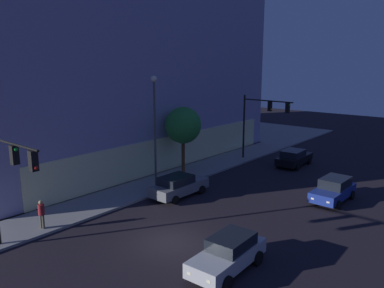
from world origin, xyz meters
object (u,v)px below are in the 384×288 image
Objects in this scene: sidewalk_tree at (183,125)px; car_grey at (179,186)px; street_lamp_sidewalk at (155,120)px; pedestrian_waiting at (41,212)px; car_black at (294,157)px; traffic_light_near_corner at (8,170)px; modern_building at (73,62)px; traffic_light_far_corner at (261,115)px; car_blue at (333,189)px; car_silver at (228,253)px.

car_grey is at bearing -142.10° from sidewalk_tree.
street_lamp_sidewalk is 4.98× the size of pedestrian_waiting.
car_grey is 1.00× the size of car_black.
car_grey is (9.42, -2.06, -0.35)m from pedestrian_waiting.
traffic_light_near_corner is 25.63m from car_black.
modern_building is 21.62m from traffic_light_far_corner.
traffic_light_near_corner is at bearing -141.87° from pedestrian_waiting.
modern_building is at bearing 110.26° from car_black.
car_blue is at bearing -35.00° from pedestrian_waiting.
street_lamp_sidewalk is at bearing 0.54° from pedestrian_waiting.
traffic_light_near_corner reaches higher than car_blue.
sidewalk_tree reaches higher than car_silver.
traffic_light_near_corner is 1.42× the size of car_blue.
car_grey is at bearing -12.36° from pedestrian_waiting.
traffic_light_near_corner is at bearing -129.99° from modern_building.
street_lamp_sidewalk is at bearing 9.75° from traffic_light_near_corner.
sidewalk_tree is 13.00m from car_blue.
sidewalk_tree reaches higher than car_blue.
car_silver is at bearing -56.23° from traffic_light_near_corner.
traffic_light_near_corner is (-16.79, -20.02, -5.11)m from modern_building.
traffic_light_far_corner is 1.35× the size of car_grey.
sidewalk_tree is at bearing 159.48° from traffic_light_far_corner.
car_black is at bearing -19.49° from street_lamp_sidewalk.
traffic_light_far_corner is 12.95m from car_grey.
traffic_light_far_corner is at bearing -7.63° from street_lamp_sidewalk.
traffic_light_near_corner is 4.60m from pedestrian_waiting.
street_lamp_sidewalk is 1.82× the size of car_grey.
traffic_light_far_corner reaches higher than car_silver.
car_silver reaches higher than car_black.
modern_building is 24.60m from pedestrian_waiting.
traffic_light_far_corner is 5.07m from car_black.
car_black is (13.33, -2.63, -0.02)m from car_grey.
traffic_light_near_corner reaches higher than sidewalk_tree.
modern_building is at bearing 69.12° from car_silver.
pedestrian_waiting reaches higher than car_grey.
traffic_light_near_corner is 0.98× the size of traffic_light_far_corner.
traffic_light_near_corner is 16.63m from sidewalk_tree.
traffic_light_far_corner is at bearing 0.79° from traffic_light_near_corner.
sidewalk_tree is 3.38× the size of pedestrian_waiting.
modern_building reaches higher than car_black.
car_blue is (18.17, -9.08, -3.71)m from traffic_light_near_corner.
car_silver is (-18.39, -9.06, -3.82)m from traffic_light_far_corner.
traffic_light_near_corner is at bearing 173.73° from car_black.
street_lamp_sidewalk is at bearing 120.25° from car_blue.
modern_building is at bearing 76.28° from car_grey.
traffic_light_near_corner is 11.12m from car_silver.
car_silver is at bearing -110.88° from modern_building.
sidewalk_tree is at bearing 145.74° from car_black.
traffic_light_near_corner is at bearing -170.25° from street_lamp_sidewalk.
sidewalk_tree is at bearing -91.71° from modern_building.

